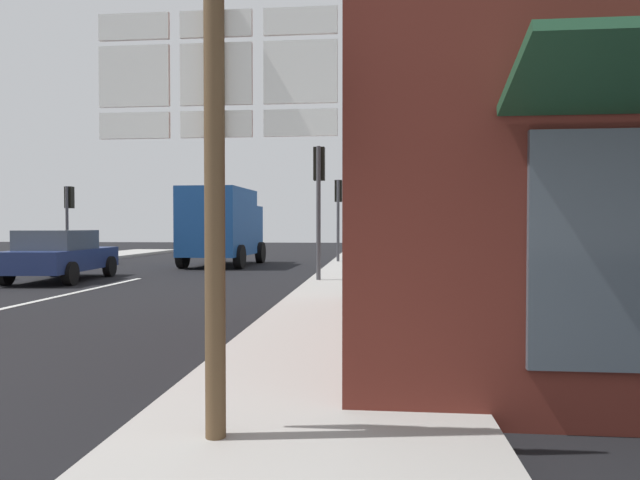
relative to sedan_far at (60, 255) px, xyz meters
name	(u,v)px	position (x,y,z in m)	size (l,w,h in m)	color
ground_plane	(109,286)	(1.98, -1.10, -0.76)	(80.00, 80.00, 0.00)	black
sidewalk_right	(354,295)	(8.61, -3.10, -0.69)	(2.70, 44.00, 0.14)	#9E9B96
lane_centre_stripe	(13,306)	(1.98, -5.10, -0.75)	(0.16, 12.00, 0.01)	silver
sedan_far	(60,255)	(0.00, 0.00, 0.00)	(2.23, 4.33, 1.47)	navy
delivery_truck	(222,225)	(3.01, 6.54, 0.89)	(2.60, 5.06, 3.05)	#19478C
route_sign_post	(215,164)	(7.98, -11.79, 1.24)	(1.66, 0.14, 3.20)	brown
traffic_light_far_right	(338,202)	(7.55, 7.88, 1.83)	(0.30, 0.49, 3.50)	#47474C
traffic_light_far_left	(69,207)	(-3.59, 6.82, 1.63)	(0.30, 0.49, 3.23)	#47474C
traffic_light_near_right	(319,183)	(7.55, -0.27, 2.00)	(0.30, 0.49, 3.73)	#47474C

